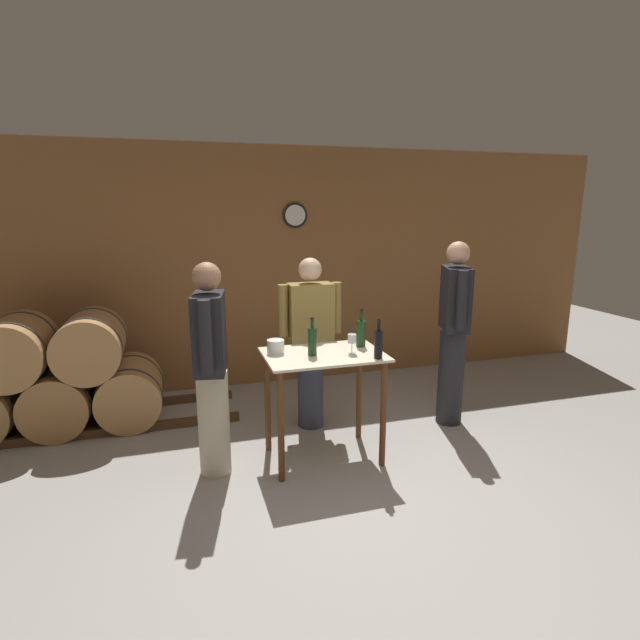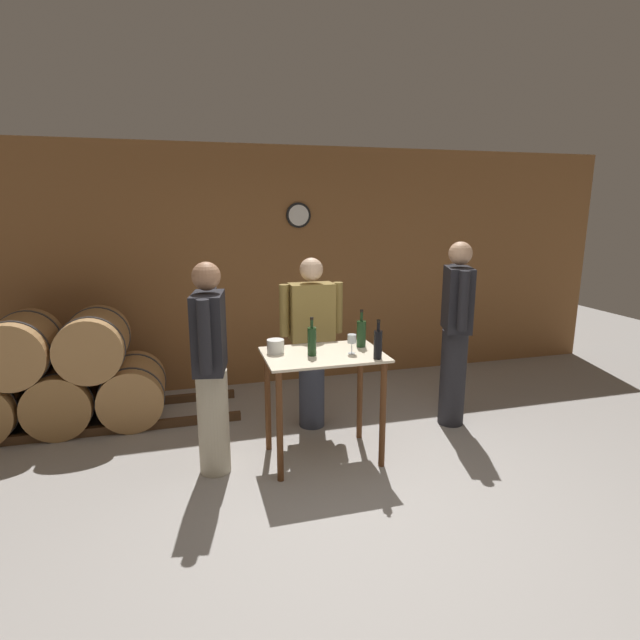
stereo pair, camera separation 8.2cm
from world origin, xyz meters
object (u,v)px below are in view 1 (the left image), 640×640
wine_bottle_far_left (312,340)px  wine_glass_near_left (313,337)px  wine_bottle_left (361,333)px  person_visitor_bearded (211,366)px  wine_glass_near_right (352,339)px  person_visitor_with_scarf (454,330)px  wine_bottle_center (378,343)px  ice_bucket (276,347)px  person_host (310,340)px  wine_glass_near_center (312,332)px

wine_bottle_far_left → wine_glass_near_left: (0.04, 0.14, -0.01)m
wine_bottle_left → person_visitor_bearded: size_ratio=0.19×
wine_bottle_left → wine_glass_near_right: bearing=-129.9°
wine_bottle_far_left → wine_glass_near_left: size_ratio=1.94×
wine_bottle_left → person_visitor_with_scarf: bearing=12.3°
wine_bottle_center → person_visitor_bearded: size_ratio=0.19×
ice_bucket → person_visitor_with_scarf: (1.73, 0.21, -0.03)m
wine_glass_near_left → person_host: (0.12, 0.52, -0.17)m
person_visitor_bearded → wine_glass_near_right: bearing=-4.1°
wine_glass_near_center → wine_glass_near_left: bearing=-102.6°
wine_glass_near_right → person_visitor_with_scarf: person_visitor_with_scarf is taller
ice_bucket → wine_bottle_far_left: bearing=-28.1°
person_host → wine_bottle_center: bearing=-71.5°
wine_bottle_left → person_host: 0.63m
person_host → person_visitor_with_scarf: 1.34m
wine_bottle_far_left → wine_glass_near_left: wine_bottle_far_left is taller
wine_glass_near_center → wine_bottle_far_left: bearing=-105.0°
wine_bottle_center → ice_bucket: size_ratio=2.24×
person_visitor_with_scarf → wine_glass_near_left: bearing=-171.5°
wine_glass_near_right → wine_glass_near_center: bearing=125.6°
wine_bottle_center → ice_bucket: (-0.72, 0.36, -0.07)m
wine_glass_near_right → ice_bucket: wine_glass_near_right is taller
wine_bottle_far_left → person_visitor_bearded: 0.79m
wine_glass_near_center → wine_bottle_center: bearing=-53.4°
wine_bottle_center → person_visitor_bearded: bearing=168.0°
person_host → person_visitor_bearded: size_ratio=0.97×
ice_bucket → person_host: size_ratio=0.09×
wine_glass_near_center → wine_glass_near_right: wine_glass_near_right is taller
wine_glass_near_center → wine_glass_near_right: bearing=-54.4°
wine_glass_near_center → person_visitor_bearded: person_visitor_bearded is taller
person_visitor_with_scarf → wine_glass_near_center: bearing=-177.7°
wine_glass_near_left → wine_glass_near_right: wine_glass_near_left is taller
wine_glass_near_center → ice_bucket: bearing=-155.6°
wine_bottle_far_left → wine_glass_near_center: size_ratio=2.03×
wine_bottle_left → person_host: person_host is taller
wine_bottle_far_left → wine_glass_near_center: (0.08, 0.29, -0.01)m
person_visitor_bearded → ice_bucket: bearing=10.8°
wine_bottle_far_left → wine_bottle_left: size_ratio=0.97×
person_visitor_bearded → person_visitor_with_scarf: bearing=7.8°
wine_glass_near_right → person_visitor_with_scarf: bearing=18.6°
wine_glass_near_right → person_host: size_ratio=0.10×
ice_bucket → person_visitor_bearded: bearing=-169.2°
wine_bottle_far_left → person_visitor_with_scarf: bearing=13.4°
wine_bottle_center → ice_bucket: wine_bottle_center is taller
wine_glass_near_left → person_visitor_with_scarf: bearing=8.5°
person_visitor_bearded → wine_bottle_center: bearing=-12.0°
wine_bottle_center → person_visitor_with_scarf: bearing=29.7°
wine_bottle_far_left → wine_glass_near_center: bearing=75.0°
wine_bottle_far_left → wine_bottle_center: (0.46, -0.22, 0.00)m
wine_bottle_far_left → person_visitor_with_scarf: 1.51m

